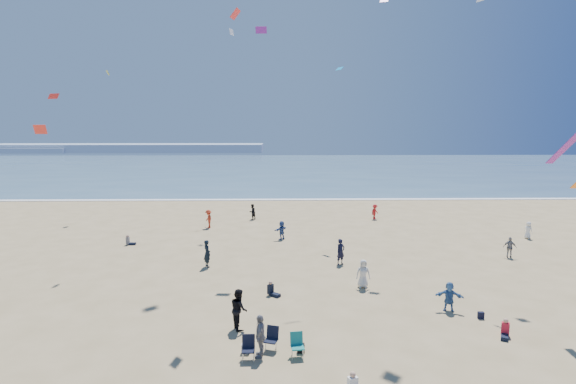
{
  "coord_description": "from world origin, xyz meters",
  "views": [
    {
      "loc": [
        1.55,
        -13.41,
        9.3
      ],
      "look_at": [
        2.0,
        8.0,
        6.28
      ],
      "focal_mm": 28.0,
      "sensor_mm": 36.0,
      "label": 1
    }
  ],
  "objects": [
    {
      "name": "ocean",
      "position": [
        0.0,
        95.0,
        0.03
      ],
      "size": [
        220.0,
        100.0,
        0.06
      ],
      "primitive_type": "cube",
      "color": "#476B84",
      "rests_on": "ground"
    },
    {
      "name": "surf_line",
      "position": [
        0.0,
        45.0,
        0.04
      ],
      "size": [
        220.0,
        1.2,
        0.08
      ],
      "primitive_type": "cube",
      "color": "white",
      "rests_on": "ground"
    },
    {
      "name": "headland_far",
      "position": [
        -60.0,
        170.0,
        1.6
      ],
      "size": [
        110.0,
        20.0,
        3.2
      ],
      "primitive_type": "cube",
      "color": "#7A8EA8",
      "rests_on": "ground"
    },
    {
      "name": "headland_near",
      "position": [
        -100.0,
        165.0,
        1.0
      ],
      "size": [
        40.0,
        14.0,
        2.0
      ],
      "primitive_type": "cube",
      "color": "#7A8EA8",
      "rests_on": "ground"
    },
    {
      "name": "standing_flyers",
      "position": [
        3.23,
        15.6,
        0.83
      ],
      "size": [
        39.87,
        41.97,
        1.91
      ],
      "color": "gray",
      "rests_on": "ground"
    },
    {
      "name": "seated_group",
      "position": [
        1.98,
        7.6,
        0.42
      ],
      "size": [
        23.32,
        24.88,
        0.84
      ],
      "color": "white",
      "rests_on": "ground"
    },
    {
      "name": "chair_cluster",
      "position": [
        1.27,
        3.99,
        0.5
      ],
      "size": [
        2.64,
        1.48,
        1.0
      ],
      "color": "black",
      "rests_on": "ground"
    },
    {
      "name": "white_tote",
      "position": [
        0.15,
        4.26,
        0.2
      ],
      "size": [
        0.35,
        0.2,
        0.4
      ],
      "primitive_type": "cube",
      "color": "silver",
      "rests_on": "ground"
    },
    {
      "name": "black_backpack",
      "position": [
        2.46,
        4.26,
        0.19
      ],
      "size": [
        0.3,
        0.22,
        0.38
      ],
      "primitive_type": "cube",
      "color": "black",
      "rests_on": "ground"
    },
    {
      "name": "navy_bag",
      "position": [
        11.53,
        7.47,
        0.17
      ],
      "size": [
        0.28,
        0.18,
        0.34
      ],
      "primitive_type": "cube",
      "color": "black",
      "rests_on": "ground"
    },
    {
      "name": "kites_aloft",
      "position": [
        9.86,
        12.99,
        14.84
      ],
      "size": [
        38.27,
        41.13,
        29.82
      ],
      "color": "silver",
      "rests_on": "ground"
    }
  ]
}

